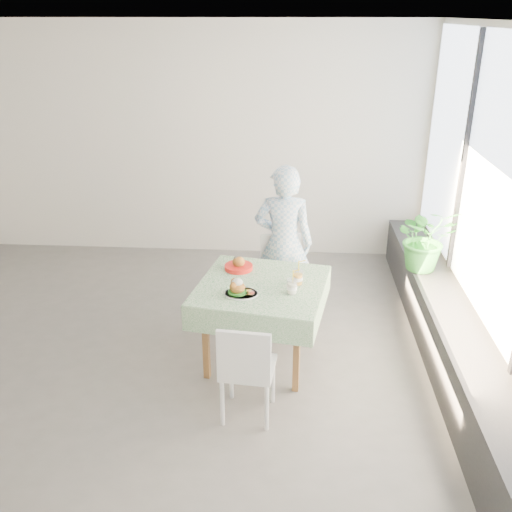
# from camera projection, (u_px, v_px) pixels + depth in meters

# --- Properties ---
(floor) EXTENTS (6.00, 6.00, 0.00)m
(floor) POSITION_uv_depth(u_px,v_px,m) (133.00, 354.00, 5.17)
(floor) COLOR #575552
(floor) RESTS_ON ground
(ceiling) EXTENTS (6.00, 6.00, 0.00)m
(ceiling) POSITION_uv_depth(u_px,v_px,m) (100.00, 20.00, 4.06)
(ceiling) COLOR white
(ceiling) RESTS_ON ground
(wall_back) EXTENTS (6.00, 0.02, 2.80)m
(wall_back) POSITION_uv_depth(u_px,v_px,m) (178.00, 142.00, 6.91)
(wall_back) COLOR silver
(wall_back) RESTS_ON ground
(wall_right) EXTENTS (0.02, 5.00, 2.80)m
(wall_right) POSITION_uv_depth(u_px,v_px,m) (497.00, 215.00, 4.43)
(wall_right) COLOR silver
(wall_right) RESTS_ON ground
(window_pane) EXTENTS (0.01, 4.80, 2.18)m
(window_pane) POSITION_uv_depth(u_px,v_px,m) (499.00, 184.00, 4.33)
(window_pane) COLOR #D1E0F9
(window_pane) RESTS_ON ground
(window_ledge) EXTENTS (0.40, 4.80, 0.50)m
(window_ledge) POSITION_uv_depth(u_px,v_px,m) (451.00, 341.00, 4.90)
(window_ledge) COLOR black
(window_ledge) RESTS_ON ground
(cafe_table) EXTENTS (1.21, 1.21, 0.74)m
(cafe_table) POSITION_uv_depth(u_px,v_px,m) (261.00, 313.00, 4.92)
(cafe_table) COLOR brown
(cafe_table) RESTS_ON ground
(chair_far) EXTENTS (0.46, 0.46, 0.85)m
(chair_far) POSITION_uv_depth(u_px,v_px,m) (282.00, 295.00, 5.67)
(chair_far) COLOR white
(chair_far) RESTS_ON ground
(chair_near) EXTENTS (0.42, 0.42, 0.82)m
(chair_near) POSITION_uv_depth(u_px,v_px,m) (248.00, 387.00, 4.30)
(chair_near) COLOR white
(chair_near) RESTS_ON ground
(diner) EXTENTS (0.59, 0.40, 1.57)m
(diner) POSITION_uv_depth(u_px,v_px,m) (284.00, 244.00, 5.53)
(diner) COLOR #82B0D1
(diner) RESTS_ON ground
(main_dish) EXTENTS (0.28, 0.28, 0.14)m
(main_dish) POSITION_uv_depth(u_px,v_px,m) (239.00, 289.00, 4.61)
(main_dish) COLOR white
(main_dish) RESTS_ON cafe_table
(juice_cup_orange) EXTENTS (0.09, 0.09, 0.26)m
(juice_cup_orange) POSITION_uv_depth(u_px,v_px,m) (298.00, 278.00, 4.79)
(juice_cup_orange) COLOR white
(juice_cup_orange) RESTS_ON cafe_table
(juice_cup_lemonade) EXTENTS (0.09, 0.09, 0.25)m
(juice_cup_lemonade) POSITION_uv_depth(u_px,v_px,m) (292.00, 287.00, 4.63)
(juice_cup_lemonade) COLOR white
(juice_cup_lemonade) RESTS_ON cafe_table
(second_dish) EXTENTS (0.25, 0.25, 0.12)m
(second_dish) POSITION_uv_depth(u_px,v_px,m) (239.00, 266.00, 5.07)
(second_dish) COLOR red
(second_dish) RESTS_ON cafe_table
(potted_plant) EXTENTS (0.63, 0.56, 0.65)m
(potted_plant) POSITION_uv_depth(u_px,v_px,m) (426.00, 238.00, 5.55)
(potted_plant) COLOR #2E7C29
(potted_plant) RESTS_ON window_ledge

